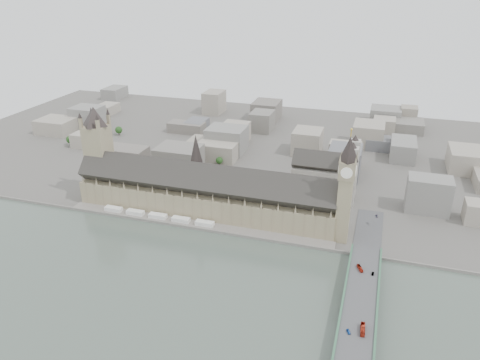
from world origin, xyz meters
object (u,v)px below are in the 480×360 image
(elizabeth_tower, at_px, (346,182))
(car_silver, at_px, (373,274))
(westminster_abbey, at_px, (326,176))
(palace_of_westminster, at_px, (205,193))
(victoria_tower, at_px, (98,148))
(car_blue, at_px, (348,332))
(car_approach, at_px, (377,216))
(red_bus_north, at_px, (360,268))
(westminster_bridge, at_px, (360,305))
(red_bus_south, at_px, (363,329))

(elizabeth_tower, bearing_deg, car_silver, -63.39)
(elizabeth_tower, relative_size, westminster_abbey, 1.58)
(elizabeth_tower, xyz_separation_m, car_silver, (30.90, -61.67, -47.11))
(palace_of_westminster, relative_size, westminster_abbey, 3.90)
(victoria_tower, height_order, car_blue, victoria_tower)
(car_approach, bearing_deg, red_bus_north, -103.97)
(elizabeth_tower, distance_m, westminster_bridge, 111.81)
(victoria_tower, relative_size, red_bus_south, 8.17)
(westminster_bridge, relative_size, red_bus_north, 34.19)
(palace_of_westminster, xyz_separation_m, victoria_tower, (-122.00, 6.30, 32.50))
(westminster_abbey, bearing_deg, elizabeth_tower, -72.71)
(palace_of_westminster, height_order, red_bus_south, palace_of_westminster)
(car_silver, bearing_deg, car_blue, -95.53)
(car_blue, bearing_deg, car_approach, 63.16)
(westminster_abbey, bearing_deg, car_silver, -68.70)
(westminster_bridge, height_order, westminster_abbey, westminster_abbey)
(palace_of_westminster, bearing_deg, car_blue, -42.62)
(red_bus_south, height_order, car_blue, red_bus_south)
(red_bus_north, distance_m, car_blue, 74.60)
(car_blue, bearing_deg, palace_of_westminster, 114.12)
(red_bus_south, bearing_deg, car_approach, 86.82)
(elizabeth_tower, xyz_separation_m, victoria_tower, (-260.00, 18.00, -2.88))
(victoria_tower, height_order, red_bus_north, victoria_tower)
(car_blue, bearing_deg, westminster_bridge, 59.07)
(victoria_tower, distance_m, westminster_bridge, 309.91)
(red_bus_north, xyz_separation_m, car_approach, (8.79, 94.20, -0.55))
(westminster_abbey, xyz_separation_m, red_bus_north, (47.81, -145.17, -13.51))
(victoria_tower, bearing_deg, car_approach, 3.56)
(elizabeth_tower, distance_m, red_bus_south, 139.64)
(red_bus_south, distance_m, car_silver, 67.28)
(car_silver, distance_m, car_approach, 97.71)
(car_silver, bearing_deg, car_approach, 94.78)
(westminster_bridge, xyz_separation_m, westminster_abbey, (-51.08, 182.50, 19.96))
(car_silver, bearing_deg, red_bus_north, 164.98)
(elizabeth_tower, height_order, victoria_tower, elizabeth_tower)
(palace_of_westminster, relative_size, red_bus_south, 21.65)
(westminster_abbey, bearing_deg, car_approach, -42.00)
(westminster_abbey, bearing_deg, red_bus_south, -75.76)
(palace_of_westminster, bearing_deg, red_bus_north, -23.76)
(car_approach, bearing_deg, victoria_tower, 174.93)
(westminster_abbey, distance_m, car_silver, 160.19)
(elizabeth_tower, xyz_separation_m, westminster_bridge, (24.00, -95.50, -52.96))
(palace_of_westminster, xyz_separation_m, elizabeth_tower, (138.00, -11.70, 35.38))
(victoria_tower, relative_size, car_approach, 18.67)
(car_blue, bearing_deg, car_silver, 57.22)
(westminster_abbey, distance_m, car_approach, 77.45)
(westminster_bridge, bearing_deg, elizabeth_tower, 104.11)
(westminster_bridge, relative_size, car_blue, 70.97)
(westminster_bridge, height_order, car_blue, car_blue)
(westminster_bridge, bearing_deg, palace_of_westminster, 146.51)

